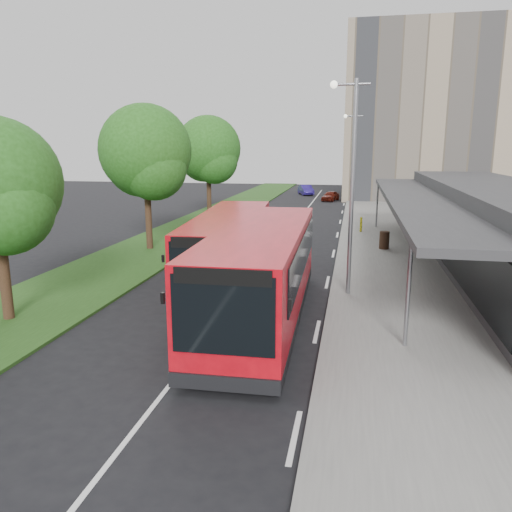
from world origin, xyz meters
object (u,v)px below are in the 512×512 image
Objects in this scene: lamp_post_near at (350,175)px; car_near at (331,196)px; car_far at (306,190)px; tree_mid at (146,157)px; bus_main at (262,273)px; bus_second at (230,248)px; bollard at (361,224)px; tree_far at (208,153)px; lamp_post_far at (353,160)px; litter_bin at (384,240)px.

lamp_post_near is 35.47m from car_near.
car_near is at bearing -81.85° from car_far.
bus_main is (8.38, -10.31, -3.57)m from tree_mid.
bollard is (5.63, 13.67, -0.89)m from bus_second.
car_far is at bearing 76.22° from tree_far.
bollard is at bearing -66.18° from car_near.
bus_main is at bearing -96.73° from lamp_post_far.
litter_bin is (1.93, -10.84, -4.08)m from lamp_post_far.
car_far is at bearing 103.24° from bollard.
tree_far is 8.28× the size of litter_bin.
litter_bin is 26.33m from car_near.
litter_bin is (13.06, 2.11, -4.56)m from tree_mid.
litter_bin reaches higher than bollard.
tree_far is 23.61m from car_far.
tree_mid is 35.22m from car_far.
tree_far reaches higher than tree_mid.
car_near is (-2.33, 15.14, -4.18)m from lamp_post_far.
bus_second reaches higher than car_near.
car_near is (0.42, 38.40, -1.09)m from bus_main.
bollard is (11.83, 7.64, -4.56)m from tree_mid.
tree_far is 2.57× the size of car_near.
tree_far is 17.01m from litter_bin.
lamp_post_far is at bearing 100.08° from litter_bin.
lamp_post_far is 6.73m from bollard.
tree_mid is 12.00m from tree_far.
tree_mid is 8.24× the size of bollard.
tree_far is 0.76× the size of bus_second.
bollard reaches higher than car_near.
litter_bin is at bearing -95.96° from car_far.
lamp_post_near reaches higher than bus_main.
tree_mid is at bearing 127.64° from bus_main.
lamp_post_near is 2.53× the size of car_near.
tree_mid is 8.22× the size of litter_bin.
lamp_post_near is (11.13, -19.05, -0.53)m from tree_far.
litter_bin is (6.85, 8.14, -0.89)m from bus_second.
litter_bin is 0.27× the size of car_far.
tree_mid is at bearing 130.91° from bus_second.
litter_bin is 33.24m from car_far.
car_near is 0.87× the size of car_far.
car_far reaches higher than car_near.
car_near is (2.60, 34.11, -0.99)m from bus_second.
bus_main is 13.31m from litter_bin.
lamp_post_far reaches higher than car_far.
tree_mid is 1.01× the size of lamp_post_far.
bollard is at bearing 102.52° from litter_bin.
bollard is 20.67m from car_near.
lamp_post_near is 42.11m from car_far.
litter_bin is 5.67m from bollard.
bus_second is at bearing -44.17° from tree_mid.
tree_mid is 13.99m from litter_bin.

